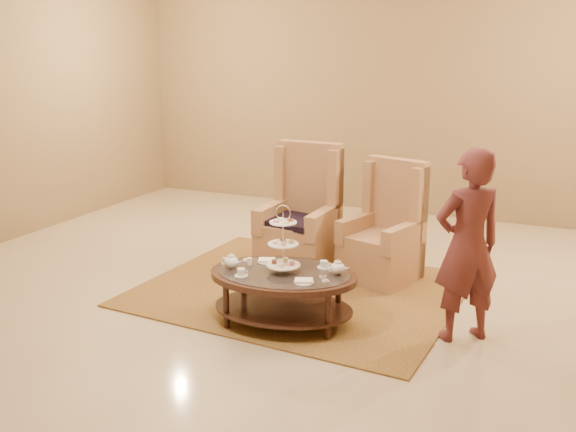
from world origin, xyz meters
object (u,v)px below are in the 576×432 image
at_px(tea_table, 283,282).
at_px(armchair_right, 385,240).
at_px(person, 468,246).
at_px(armchair_left, 302,227).

relative_size(tea_table, armchair_right, 1.13).
relative_size(armchair_right, person, 0.77).
height_order(armchair_left, person, person).
bearing_deg(person, armchair_right, -88.34).
bearing_deg(armchair_left, tea_table, -71.22).
bearing_deg(tea_table, armchair_left, 97.49).
distance_m(tea_table, armchair_right, 1.54).
xyz_separation_m(tea_table, armchair_left, (-0.43, 1.43, 0.07)).
height_order(armchair_right, person, person).
bearing_deg(armchair_left, armchair_right, 4.20).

